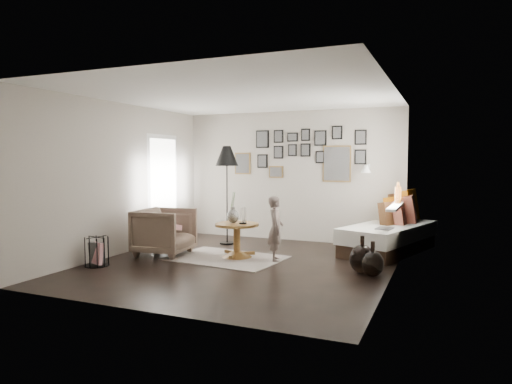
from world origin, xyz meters
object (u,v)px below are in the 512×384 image
at_px(vase, 233,213).
at_px(daybed, 389,232).
at_px(child, 276,229).
at_px(pedestal_table, 237,242).
at_px(magazine_basket, 97,252).
at_px(demijohn_large, 362,259).
at_px(armchair, 165,232).
at_px(demijohn_small, 372,263).
at_px(floor_lamp, 227,160).

relative_size(vase, daybed, 0.22).
bearing_deg(daybed, vase, -129.27).
bearing_deg(child, pedestal_table, 67.07).
bearing_deg(daybed, magazine_basket, -125.89).
distance_m(pedestal_table, child, 0.73).
relative_size(demijohn_large, child, 0.52).
xyz_separation_m(armchair, demijohn_small, (3.51, -0.12, -0.21)).
bearing_deg(magazine_basket, demijohn_small, 13.82).
bearing_deg(demijohn_small, armchair, 178.08).
bearing_deg(floor_lamp, armchair, -111.88).
height_order(demijohn_large, demijohn_small, demijohn_large).
height_order(armchair, floor_lamp, floor_lamp).
bearing_deg(armchair, child, -86.53).
bearing_deg(daybed, demijohn_large, -77.13).
bearing_deg(demijohn_small, child, 165.55).
distance_m(daybed, demijohn_small, 1.93).
xyz_separation_m(daybed, demijohn_large, (-0.17, -1.80, -0.13)).
bearing_deg(child, daybed, -70.72).
relative_size(pedestal_table, daybed, 0.31).
bearing_deg(demijohn_small, pedestal_table, 170.14).
bearing_deg(magazine_basket, floor_lamp, 67.20).
relative_size(floor_lamp, demijohn_small, 3.82).
relative_size(armchair, demijohn_small, 1.77).
relative_size(vase, magazine_basket, 1.18).
bearing_deg(armchair, magazine_basket, 150.91).
bearing_deg(vase, pedestal_table, -14.04).
relative_size(pedestal_table, magazine_basket, 1.65).
xyz_separation_m(demijohn_large, demijohn_small, (0.16, -0.12, -0.02)).
relative_size(daybed, demijohn_small, 4.73).
relative_size(vase, child, 0.50).
height_order(demijohn_small, child, child).
bearing_deg(magazine_basket, daybed, 35.98).
height_order(pedestal_table, magazine_basket, pedestal_table).
distance_m(armchair, demijohn_large, 3.35).
relative_size(daybed, child, 2.24).
bearing_deg(demijohn_large, floor_lamp, 154.77).
height_order(daybed, floor_lamp, floor_lamp).
xyz_separation_m(pedestal_table, armchair, (-1.24, -0.28, 0.13)).
distance_m(pedestal_table, demijohn_large, 2.13).
distance_m(demijohn_large, demijohn_small, 0.20).
bearing_deg(vase, child, -0.38).
bearing_deg(demijohn_small, daybed, 89.94).
xyz_separation_m(daybed, magazine_basket, (-4.00, -2.90, -0.13)).
bearing_deg(floor_lamp, demijohn_small, -25.90).
bearing_deg(armchair, floor_lamp, -27.08).
height_order(demijohn_large, child, child).
distance_m(magazine_basket, demijohn_small, 4.12).
height_order(armchair, magazine_basket, armchair).
height_order(magazine_basket, demijohn_large, demijohn_large).
bearing_deg(floor_lamp, daybed, 9.07).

